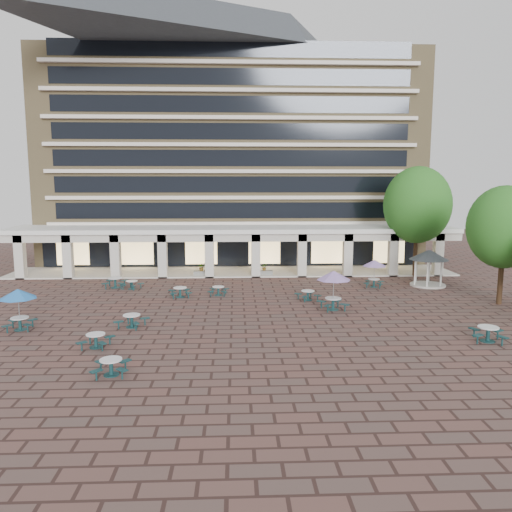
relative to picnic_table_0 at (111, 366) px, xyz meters
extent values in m
plane|color=brown|center=(5.30, 11.00, -0.45)|extent=(120.00, 120.00, 0.00)
cube|color=#967F54|center=(5.30, 36.50, 10.55)|extent=(40.00, 15.00, 22.00)
cube|color=silver|center=(5.30, 28.75, 4.05)|extent=(36.80, 0.50, 0.35)
cube|color=black|center=(5.30, 28.98, 5.35)|extent=(35.20, 0.05, 1.60)
cube|color=silver|center=(5.30, 28.75, 6.65)|extent=(36.80, 0.50, 0.35)
cube|color=black|center=(5.30, 28.98, 7.95)|extent=(35.20, 0.05, 1.60)
cube|color=silver|center=(5.30, 28.75, 9.25)|extent=(36.80, 0.50, 0.35)
cube|color=black|center=(5.30, 28.98, 10.55)|extent=(35.20, 0.05, 1.60)
cube|color=silver|center=(5.30, 28.75, 11.85)|extent=(36.80, 0.50, 0.35)
cube|color=black|center=(5.30, 28.98, 13.15)|extent=(35.20, 0.05, 1.60)
cube|color=silver|center=(5.30, 28.75, 14.45)|extent=(36.80, 0.50, 0.35)
cube|color=black|center=(5.30, 28.98, 15.75)|extent=(35.20, 0.05, 1.60)
cube|color=silver|center=(5.30, 28.75, 17.05)|extent=(36.80, 0.50, 0.35)
cube|color=black|center=(5.30, 28.98, 18.35)|extent=(35.20, 0.05, 1.60)
cube|color=silver|center=(5.30, 28.75, 19.65)|extent=(36.80, 0.50, 0.35)
cube|color=black|center=(5.30, 28.98, 20.95)|extent=(35.20, 0.05, 1.60)
cube|color=white|center=(5.30, 26.00, 3.75)|extent=(42.00, 6.60, 0.40)
cube|color=beige|center=(5.30, 23.15, 3.30)|extent=(42.00, 0.30, 0.90)
cube|color=black|center=(5.30, 28.70, 1.35)|extent=(38.00, 0.15, 3.20)
cube|color=beige|center=(5.30, 26.00, -0.39)|extent=(42.00, 6.00, 0.12)
cube|color=beige|center=(-13.70, 23.40, 1.55)|extent=(0.80, 0.80, 4.00)
cube|color=beige|center=(-9.48, 23.40, 1.55)|extent=(0.80, 0.80, 4.00)
cube|color=beige|center=(-5.26, 23.40, 1.55)|extent=(0.80, 0.80, 4.00)
cube|color=beige|center=(-1.04, 23.40, 1.55)|extent=(0.80, 0.80, 4.00)
cube|color=beige|center=(3.19, 23.40, 1.55)|extent=(0.80, 0.80, 4.00)
cube|color=beige|center=(7.41, 23.40, 1.55)|extent=(0.80, 0.80, 4.00)
cube|color=beige|center=(11.63, 23.40, 1.55)|extent=(0.80, 0.80, 4.00)
cube|color=beige|center=(15.85, 23.40, 1.55)|extent=(0.80, 0.80, 4.00)
cube|color=beige|center=(20.08, 23.40, 1.55)|extent=(0.80, 0.80, 4.00)
cube|color=beige|center=(24.30, 23.40, 1.55)|extent=(0.80, 0.80, 4.00)
cube|color=#FFD88C|center=(-10.70, 28.55, 1.15)|extent=(3.20, 0.08, 2.40)
cube|color=#FFD88C|center=(-4.30, 28.55, 1.15)|extent=(3.20, 0.08, 2.40)
cube|color=#FFD88C|center=(2.10, 28.55, 1.15)|extent=(3.20, 0.08, 2.40)
cube|color=#FFD88C|center=(8.50, 28.55, 1.15)|extent=(3.20, 0.08, 2.40)
cube|color=#FFD88C|center=(14.90, 28.55, 1.15)|extent=(3.20, 0.08, 2.40)
cube|color=#FFD88C|center=(21.30, 28.55, 1.15)|extent=(3.20, 0.08, 2.40)
cylinder|color=#164244|center=(0.00, 0.00, -0.43)|extent=(0.69, 0.69, 0.04)
cylinder|color=#164244|center=(0.00, 0.00, -0.12)|extent=(0.18, 0.18, 0.65)
cylinder|color=white|center=(0.00, 0.00, 0.28)|extent=(0.99, 0.99, 0.05)
cube|color=#164244|center=(0.50, 0.59, -0.01)|extent=(0.56, 0.60, 0.05)
cylinder|color=#164244|center=(0.50, 0.59, -0.24)|extent=(0.08, 0.08, 0.42)
cube|color=#164244|center=(-0.59, 0.50, -0.01)|extent=(0.60, 0.56, 0.05)
cylinder|color=#164244|center=(-0.59, 0.50, -0.24)|extent=(0.08, 0.08, 0.42)
cube|color=#164244|center=(-0.50, -0.59, -0.01)|extent=(0.56, 0.60, 0.05)
cylinder|color=#164244|center=(-0.50, -0.59, -0.24)|extent=(0.08, 0.08, 0.42)
cube|color=#164244|center=(0.59, -0.50, -0.01)|extent=(0.60, 0.56, 0.05)
cylinder|color=#164244|center=(0.59, -0.50, -0.24)|extent=(0.08, 0.08, 0.42)
cylinder|color=#164244|center=(-1.73, 3.88, -0.43)|extent=(0.68, 0.68, 0.04)
cylinder|color=#164244|center=(-1.73, 3.88, -0.12)|extent=(0.18, 0.18, 0.64)
cylinder|color=white|center=(-1.73, 3.88, 0.27)|extent=(0.98, 0.98, 0.05)
cube|color=#164244|center=(-1.14, 4.36, -0.02)|extent=(0.59, 0.55, 0.05)
cylinder|color=#164244|center=(-1.14, 4.36, -0.24)|extent=(0.08, 0.08, 0.41)
cube|color=#164244|center=(-2.21, 4.47, -0.02)|extent=(0.55, 0.59, 0.05)
cylinder|color=#164244|center=(-2.21, 4.47, -0.24)|extent=(0.08, 0.08, 0.41)
cube|color=#164244|center=(-2.33, 3.40, -0.02)|extent=(0.59, 0.55, 0.05)
cylinder|color=#164244|center=(-2.33, 3.40, -0.24)|extent=(0.08, 0.08, 0.41)
cube|color=#164244|center=(-1.26, 3.28, -0.02)|extent=(0.55, 0.59, 0.05)
cylinder|color=#164244|center=(-1.26, 3.28, -0.24)|extent=(0.08, 0.08, 0.41)
cylinder|color=#164244|center=(19.21, 4.02, -0.42)|extent=(0.77, 0.77, 0.04)
cylinder|color=#164244|center=(19.21, 4.02, -0.09)|extent=(0.20, 0.20, 0.72)
cylinder|color=white|center=(19.21, 4.02, 0.35)|extent=(1.09, 1.09, 0.05)
cube|color=#164244|center=(19.97, 4.41, 0.03)|extent=(0.67, 0.55, 0.05)
cylinder|color=#164244|center=(19.97, 4.41, -0.22)|extent=(0.09, 0.09, 0.46)
cube|color=#164244|center=(18.82, 4.78, 0.03)|extent=(0.55, 0.67, 0.05)
cylinder|color=#164244|center=(18.82, 4.78, -0.22)|extent=(0.09, 0.09, 0.46)
cube|color=#164244|center=(18.45, 3.63, 0.03)|extent=(0.67, 0.55, 0.05)
cylinder|color=#164244|center=(18.45, 3.63, -0.22)|extent=(0.09, 0.09, 0.46)
cube|color=#164244|center=(19.60, 3.26, 0.03)|extent=(0.55, 0.67, 0.05)
cylinder|color=#164244|center=(19.60, 3.26, -0.22)|extent=(0.09, 0.09, 0.46)
cylinder|color=#164244|center=(-7.04, 7.25, -0.43)|extent=(0.70, 0.70, 0.04)
cylinder|color=#164244|center=(-7.04, 7.25, -0.12)|extent=(0.18, 0.18, 0.66)
cylinder|color=white|center=(-7.04, 7.25, 0.29)|extent=(1.00, 1.00, 0.05)
cube|color=#164244|center=(-6.57, 7.87, -0.01)|extent=(0.56, 0.61, 0.05)
cylinder|color=#164244|center=(-6.57, 7.87, -0.24)|extent=(0.08, 0.08, 0.42)
cube|color=#164244|center=(-7.66, 7.72, -0.01)|extent=(0.61, 0.56, 0.05)
cylinder|color=#164244|center=(-7.66, 7.72, -0.24)|extent=(0.08, 0.08, 0.42)
cube|color=#164244|center=(-7.51, 6.62, -0.01)|extent=(0.56, 0.61, 0.05)
cylinder|color=#164244|center=(-7.51, 6.62, -0.24)|extent=(0.08, 0.08, 0.42)
cube|color=#164244|center=(-6.41, 6.78, -0.01)|extent=(0.61, 0.56, 0.05)
cylinder|color=#164244|center=(-6.41, 6.78, -0.24)|extent=(0.08, 0.08, 0.42)
cylinder|color=gray|center=(-7.04, 7.25, 0.76)|extent=(0.05, 0.05, 2.41)
cone|color=blue|center=(-7.04, 7.25, 1.71)|extent=(2.10, 2.10, 0.55)
cylinder|color=#164244|center=(-0.62, 7.55, -0.43)|extent=(0.71, 0.71, 0.04)
cylinder|color=#164244|center=(-0.62, 7.55, -0.11)|extent=(0.18, 0.18, 0.67)
cylinder|color=white|center=(-0.62, 7.55, 0.30)|extent=(1.02, 1.02, 0.05)
cube|color=#164244|center=(0.08, 7.92, 0.00)|extent=(0.63, 0.51, 0.05)
cylinder|color=#164244|center=(0.08, 7.92, -0.23)|extent=(0.08, 0.08, 0.43)
cube|color=#164244|center=(-0.99, 8.26, 0.00)|extent=(0.51, 0.63, 0.05)
cylinder|color=#164244|center=(-0.99, 8.26, -0.23)|extent=(0.08, 0.08, 0.43)
cube|color=#164244|center=(-1.33, 7.18, 0.00)|extent=(0.63, 0.51, 0.05)
cylinder|color=#164244|center=(-1.33, 7.18, -0.23)|extent=(0.08, 0.08, 0.43)
cube|color=#164244|center=(-0.25, 6.85, 0.00)|extent=(0.51, 0.63, 0.05)
cylinder|color=#164244|center=(-0.25, 6.85, -0.23)|extent=(0.08, 0.08, 0.43)
cylinder|color=#164244|center=(12.15, 11.18, -0.42)|extent=(0.77, 0.77, 0.04)
cylinder|color=#164244|center=(12.15, 11.18, -0.08)|extent=(0.20, 0.20, 0.73)
cylinder|color=white|center=(12.15, 11.18, 0.36)|extent=(1.10, 1.10, 0.06)
cube|color=#164244|center=(12.64, 11.88, 0.04)|extent=(0.60, 0.67, 0.06)
cylinder|color=#164244|center=(12.64, 11.88, -0.22)|extent=(0.09, 0.09, 0.46)
cube|color=#164244|center=(11.45, 11.67, 0.04)|extent=(0.67, 0.60, 0.06)
cylinder|color=#164244|center=(11.45, 11.67, -0.22)|extent=(0.09, 0.09, 0.46)
cube|color=#164244|center=(11.66, 10.47, 0.04)|extent=(0.60, 0.67, 0.06)
cylinder|color=#164244|center=(11.66, 10.47, -0.22)|extent=(0.09, 0.09, 0.46)
cube|color=#164244|center=(12.86, 10.69, 0.04)|extent=(0.67, 0.60, 0.06)
cylinder|color=#164244|center=(12.86, 10.69, -0.22)|extent=(0.09, 0.09, 0.46)
cylinder|color=gray|center=(12.15, 11.18, 0.87)|extent=(0.06, 0.06, 2.64)
cone|color=#9572BA|center=(12.15, 11.18, 1.92)|extent=(2.31, 2.31, 0.61)
cylinder|color=#164244|center=(-2.86, 18.54, -0.43)|extent=(0.64, 0.64, 0.04)
cylinder|color=#164244|center=(-2.86, 18.54, -0.15)|extent=(0.16, 0.16, 0.60)
cylinder|color=white|center=(-2.86, 18.54, 0.22)|extent=(0.91, 0.91, 0.05)
cube|color=#164244|center=(-2.20, 18.80, -0.05)|extent=(0.56, 0.42, 0.05)
cylinder|color=#164244|center=(-2.20, 18.80, -0.26)|extent=(0.07, 0.07, 0.38)
cube|color=#164244|center=(-3.11, 19.21, -0.05)|extent=(0.42, 0.56, 0.05)
cylinder|color=#164244|center=(-3.11, 19.21, -0.26)|extent=(0.07, 0.07, 0.38)
cube|color=#164244|center=(-3.52, 18.29, -0.05)|extent=(0.56, 0.42, 0.05)
cylinder|color=#164244|center=(-3.52, 18.29, -0.26)|extent=(0.07, 0.07, 0.38)
cube|color=#164244|center=(-2.60, 17.88, -0.05)|extent=(0.42, 0.56, 0.05)
cylinder|color=#164244|center=(-2.60, 17.88, -0.26)|extent=(0.07, 0.07, 0.38)
cylinder|color=#164244|center=(1.38, 15.40, -0.43)|extent=(0.70, 0.70, 0.04)
cylinder|color=#164244|center=(1.38, 15.40, -0.12)|extent=(0.18, 0.18, 0.66)
cylinder|color=white|center=(1.38, 15.40, 0.29)|extent=(1.00, 1.00, 0.05)
cube|color=#164244|center=(1.81, 16.06, -0.01)|extent=(0.54, 0.62, 0.05)
cylinder|color=#164244|center=(1.81, 16.06, -0.24)|extent=(0.08, 0.08, 0.42)
cube|color=#164244|center=(0.72, 15.83, -0.01)|extent=(0.62, 0.54, 0.05)
cylinder|color=#164244|center=(0.72, 15.83, -0.24)|extent=(0.08, 0.08, 0.42)
cube|color=#164244|center=(0.95, 14.74, -0.01)|extent=(0.54, 0.62, 0.05)
cylinder|color=#164244|center=(0.95, 14.74, -0.24)|extent=(0.08, 0.08, 0.42)
cube|color=#164244|center=(2.03, 14.97, -0.01)|extent=(0.62, 0.54, 0.05)
cylinder|color=#164244|center=(2.03, 14.97, -0.24)|extent=(0.08, 0.08, 0.42)
cylinder|color=#164244|center=(4.23, 15.95, -0.43)|extent=(0.64, 0.64, 0.04)
cylinder|color=#164244|center=(4.23, 15.95, -0.15)|extent=(0.16, 0.16, 0.60)
cylinder|color=white|center=(4.23, 15.95, 0.22)|extent=(0.91, 0.91, 0.05)
cube|color=#164244|center=(4.78, 16.40, -0.05)|extent=(0.55, 0.51, 0.05)
cylinder|color=#164244|center=(4.78, 16.40, -0.26)|extent=(0.07, 0.07, 0.38)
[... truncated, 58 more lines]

